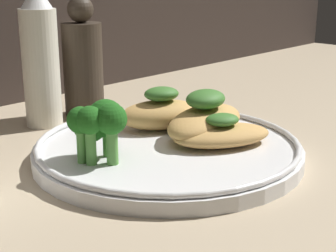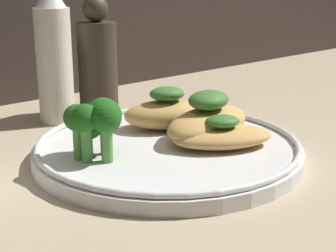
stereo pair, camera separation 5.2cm
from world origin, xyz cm
name	(u,v)px [view 2 (the right image)]	position (x,y,z in cm)	size (l,w,h in cm)	color
ground_plane	(168,162)	(0.00, 0.00, -0.50)	(180.00, 180.00, 1.00)	tan
plate	(168,149)	(0.00, 0.00, 0.99)	(27.32, 27.32, 2.00)	white
grilled_meat_front	(222,136)	(3.71, -4.00, 2.58)	(11.64, 9.73, 3.29)	tan
grilled_meat_middle	(208,120)	(4.79, -0.92, 3.32)	(12.91, 8.45, 5.07)	tan
grilled_meat_back	(167,112)	(3.70, 4.49, 3.23)	(11.12, 9.37, 4.75)	tan
broccoli_bunch	(95,121)	(-7.57, 1.71, 5.04)	(5.71, 6.10, 5.75)	#569942
sauce_bottle	(54,57)	(-1.95, 19.22, 8.27)	(4.41, 4.41, 17.29)	silver
pepper_grinder	(98,62)	(4.34, 19.22, 6.85)	(5.14, 5.14, 15.42)	#382D23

